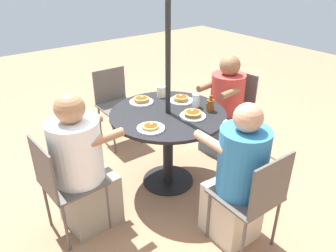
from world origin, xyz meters
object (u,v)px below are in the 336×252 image
(diner_west, at_px, (225,110))
(syrup_bottle, at_px, (210,105))
(patio_chair_east, at_px, (62,181))
(diner_south, at_px, (237,181))
(patio_chair_south, at_px, (254,195))
(diner_east, at_px, (82,170))
(pancake_plate_c, at_px, (193,115))
(patio_chair_north, at_px, (115,101))
(drinking_glass_a, at_px, (196,100))
(patio_chair_west, at_px, (234,105))
(patio_table, at_px, (168,126))
(pancake_plate_b, at_px, (151,128))
(coffee_cup, at_px, (161,91))
(pancake_plate_d, at_px, (141,101))
(pancake_plate_a, at_px, (181,99))

(diner_west, xyz_separation_m, syrup_bottle, (0.55, 0.32, 0.32))
(patio_chair_east, xyz_separation_m, diner_south, (-1.04, 0.84, 0.02))
(patio_chair_south, bearing_deg, diner_south, 90.00)
(diner_east, xyz_separation_m, pancake_plate_c, (-1.01, 0.16, 0.25))
(patio_chair_east, distance_m, diner_east, 0.17)
(patio_chair_north, distance_m, drinking_glass_a, 1.19)
(patio_chair_north, xyz_separation_m, patio_chair_east, (1.09, 1.12, 0.00))
(patio_chair_east, relative_size, patio_chair_west, 1.00)
(diner_west, xyz_separation_m, pancake_plate_c, (0.77, 0.32, 0.28))
(patio_chair_west, height_order, syrup_bottle, syrup_bottle)
(diner_east, relative_size, syrup_bottle, 7.85)
(patio_table, relative_size, patio_chair_west, 1.22)
(diner_east, height_order, diner_south, diner_east)
(diner_south, xyz_separation_m, pancake_plate_b, (0.29, -0.72, 0.25))
(patio_table, distance_m, diner_south, 0.90)
(patio_chair_south, xyz_separation_m, pancake_plate_c, (-0.15, -0.86, 0.27))
(diner_east, xyz_separation_m, syrup_bottle, (-1.22, 0.16, 0.29))
(diner_south, bearing_deg, coffee_cup, 82.33)
(patio_chair_north, xyz_separation_m, pancake_plate_d, (0.09, 0.73, 0.27))
(diner_south, height_order, pancake_plate_b, diner_south)
(patio_chair_east, bearing_deg, syrup_bottle, 80.79)
(diner_south, xyz_separation_m, pancake_plate_a, (-0.28, -1.02, 0.25))
(patio_chair_west, distance_m, drinking_glass_a, 0.85)
(patio_table, height_order, pancake_plate_a, pancake_plate_a)
(pancake_plate_a, distance_m, drinking_glass_a, 0.19)
(patio_chair_south, relative_size, pancake_plate_a, 3.78)
(patio_chair_north, distance_m, pancake_plate_b, 1.31)
(pancake_plate_a, relative_size, syrup_bottle, 1.53)
(pancake_plate_a, height_order, pancake_plate_c, pancake_plate_a)
(patio_chair_north, xyz_separation_m, pancake_plate_a, (-0.23, 0.94, 0.27))
(syrup_bottle, height_order, coffee_cup, syrup_bottle)
(diner_east, height_order, patio_chair_south, diner_east)
(diner_south, height_order, pancake_plate_a, diner_south)
(patio_table, bearing_deg, diner_west, -172.75)
(patio_table, relative_size, syrup_bottle, 7.06)
(diner_east, bearing_deg, pancake_plate_c, 77.90)
(syrup_bottle, bearing_deg, diner_west, -150.04)
(pancake_plate_b, bearing_deg, syrup_bottle, 177.05)
(diner_south, distance_m, diner_west, 1.36)
(patio_table, relative_size, coffee_cup, 9.74)
(diner_south, bearing_deg, patio_chair_south, -90.00)
(patio_chair_south, height_order, pancake_plate_d, patio_chair_south)
(diner_south, relative_size, pancake_plate_b, 5.09)
(patio_table, relative_size, patio_chair_east, 1.22)
(patio_table, height_order, pancake_plate_c, pancake_plate_c)
(pancake_plate_c, relative_size, drinking_glass_a, 1.82)
(pancake_plate_a, relative_size, pancake_plate_d, 1.00)
(diner_south, height_order, coffee_cup, diner_south)
(pancake_plate_b, height_order, drinking_glass_a, drinking_glass_a)
(pancake_plate_b, xyz_separation_m, pancake_plate_c, (-0.43, 0.03, 0.01))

